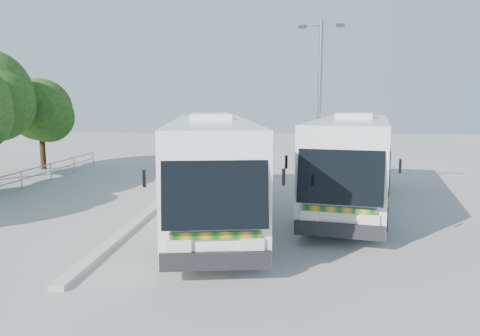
# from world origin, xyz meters

# --- Properties ---
(ground) EXTENTS (100.00, 100.00, 0.00)m
(ground) POSITION_xyz_m (0.00, 0.00, 0.00)
(ground) COLOR #9D9D98
(ground) RESTS_ON ground
(kerb_divider) EXTENTS (0.40, 16.00, 0.15)m
(kerb_divider) POSITION_xyz_m (-2.30, 2.00, 0.07)
(kerb_divider) COLOR #B2B2AD
(kerb_divider) RESTS_ON ground
(tree_far_e) EXTENTS (4.54, 4.28, 5.92)m
(tree_far_e) POSITION_xyz_m (-12.63, 13.30, 3.89)
(tree_far_e) COLOR #382314
(tree_far_e) RESTS_ON ground
(coach_main) EXTENTS (4.85, 13.70, 3.73)m
(coach_main) POSITION_xyz_m (0.28, 1.28, 2.05)
(coach_main) COLOR white
(coach_main) RESTS_ON ground
(coach_adjacent) EXTENTS (5.28, 13.60, 3.70)m
(coach_adjacent) POSITION_xyz_m (5.94, 4.20, 2.03)
(coach_adjacent) COLOR white
(coach_adjacent) RESTS_ON ground
(lamppost) EXTENTS (1.89, 0.49, 7.76)m
(lamppost) POSITION_xyz_m (4.50, 4.29, 4.28)
(lamppost) COLOR gray
(lamppost) RESTS_ON ground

